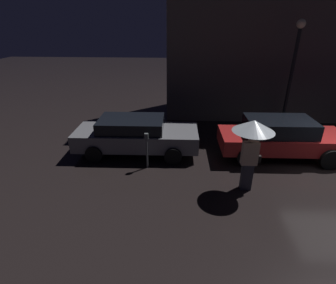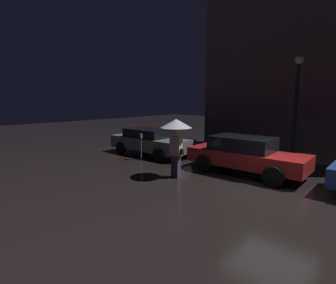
% 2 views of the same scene
% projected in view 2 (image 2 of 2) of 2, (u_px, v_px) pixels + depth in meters
% --- Properties ---
extents(ground_plane, '(60.00, 60.00, 0.00)m').
position_uv_depth(ground_plane, '(275.00, 192.00, 8.22)').
color(ground_plane, black).
extents(building_facade_left, '(9.54, 3.00, 8.37)m').
position_uv_depth(building_facade_left, '(302.00, 73.00, 13.18)').
color(building_facade_left, '#564C47').
rests_on(building_facade_left, ground).
extents(parked_car_grey, '(4.59, 1.95, 1.36)m').
position_uv_depth(parked_car_grey, '(150.00, 141.00, 13.75)').
color(parked_car_grey, slate).
rests_on(parked_car_grey, ground).
extents(parked_car_red, '(4.51, 1.89, 1.46)m').
position_uv_depth(parked_car_red, '(245.00, 154.00, 10.18)').
color(parked_car_red, maroon).
rests_on(parked_car_red, ground).
extents(pedestrian_with_umbrella, '(1.15, 1.15, 2.19)m').
position_uv_depth(pedestrian_with_umbrella, '(176.00, 131.00, 9.51)').
color(pedestrian_with_umbrella, '#383842').
rests_on(pedestrian_with_umbrella, ground).
extents(parking_meter, '(0.12, 0.10, 1.27)m').
position_uv_depth(parking_meter, '(141.00, 144.00, 12.50)').
color(parking_meter, '#4C5154').
rests_on(parking_meter, ground).
extents(street_lamp_near, '(0.36, 0.36, 4.69)m').
position_uv_depth(street_lamp_near, '(296.00, 97.00, 11.10)').
color(street_lamp_near, black).
rests_on(street_lamp_near, ground).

